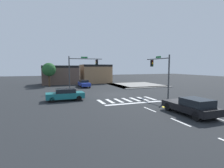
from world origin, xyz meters
TOP-DOWN VIEW (x-y plane):
  - ground_plane at (0.00, 0.00)m, footprint 120.00×120.00m
  - crosswalk_near at (-0.00, -4.50)m, footprint 6.84×2.58m
  - lane_markings at (1.06, -12.74)m, footprint 6.80×24.25m
  - bike_detector_marking at (2.19, -9.33)m, footprint 1.13×1.13m
  - curb_corner_northeast at (8.49, 9.42)m, footprint 10.00×10.60m
  - storefront_row at (-1.60, 18.96)m, footprint 15.79×6.58m
  - traffic_signal_northwest at (-3.42, 5.62)m, footprint 5.58×0.32m
  - traffic_signal_southeast at (5.31, -3.54)m, footprint 0.32×5.16m
  - car_black at (2.13, -12.30)m, footprint 1.94×4.77m
  - car_teal at (-6.91, -2.33)m, footprint 4.31×1.76m
  - car_blue at (-2.17, 10.58)m, footprint 1.72×4.58m
  - roadside_tree at (-8.50, 14.00)m, footprint 2.67×2.67m

SIDE VIEW (x-z plane):
  - ground_plane at x=0.00m, z-range 0.00..0.00m
  - bike_detector_marking at x=2.19m, z-range 0.00..0.01m
  - crosswalk_near at x=0.00m, z-range 0.00..0.01m
  - lane_markings at x=1.06m, z-range 0.00..0.01m
  - curb_corner_northeast at x=8.49m, z-range 0.00..0.15m
  - car_teal at x=-6.91m, z-range 0.02..1.40m
  - car_blue at x=-2.17m, z-range 0.03..1.40m
  - car_black at x=2.13m, z-range 0.02..1.47m
  - storefront_row at x=-1.60m, z-range -0.04..4.44m
  - roadside_tree at x=-8.50m, z-range 1.00..5.73m
  - traffic_signal_southeast at x=5.31m, z-range 1.07..6.50m
  - traffic_signal_northwest at x=-3.42m, z-range 1.14..6.77m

